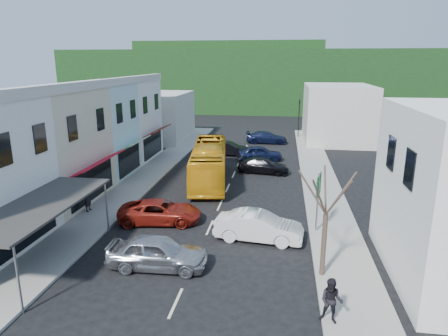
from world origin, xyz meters
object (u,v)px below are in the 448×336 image
at_px(car_silver, 157,255).
at_px(car_red, 160,212).
at_px(car_white, 259,229).
at_px(direction_sign, 318,204).
at_px(bus, 209,163).
at_px(street_tree, 326,214).
at_px(pedestrian_left, 88,199).
at_px(pedestrian_right, 331,303).
at_px(traffic_signal, 299,118).

height_order(car_silver, car_red, same).
height_order(car_white, direction_sign, direction_sign).
bearing_deg(bus, street_tree, -69.10).
xyz_separation_m(pedestrian_left, pedestrian_right, (14.80, -9.78, 0.00)).
bearing_deg(pedestrian_right, car_silver, 174.09).
distance_m(direction_sign, traffic_signal, 30.89).
height_order(car_white, car_red, same).
bearing_deg(street_tree, car_silver, -178.02).
bearing_deg(car_red, direction_sign, -98.50).
xyz_separation_m(car_red, traffic_signal, (9.53, 30.69, 1.86)).
height_order(direction_sign, street_tree, street_tree).
relative_size(pedestrian_right, traffic_signal, 0.33).
xyz_separation_m(car_white, street_tree, (3.23, -3.62, 2.48)).
relative_size(car_white, direction_sign, 1.19).
bearing_deg(pedestrian_right, car_red, 153.80).
bearing_deg(car_red, car_white, -112.26).
relative_size(car_silver, car_red, 0.96).
distance_m(pedestrian_left, street_tree, 16.18).
relative_size(bus, pedestrian_right, 6.82).
relative_size(street_tree, traffic_signal, 1.24).
bearing_deg(car_silver, car_white, -52.32).
relative_size(bus, car_silver, 2.64).
height_order(car_red, direction_sign, direction_sign).
distance_m(bus, pedestrian_right, 20.09).
xyz_separation_m(car_silver, pedestrian_left, (-6.84, 6.44, 0.30)).
distance_m(car_silver, traffic_signal, 37.17).
bearing_deg(car_white, street_tree, -132.19).
height_order(bus, street_tree, street_tree).
xyz_separation_m(pedestrian_right, street_tree, (0.00, 3.62, 2.18)).
bearing_deg(street_tree, car_white, 131.69).
relative_size(car_white, pedestrian_right, 2.59).
distance_m(bus, pedestrian_left, 10.88).
height_order(car_red, pedestrian_right, pedestrian_right).
height_order(car_silver, pedestrian_right, pedestrian_right).
height_order(car_red, pedestrian_left, pedestrian_left).
bearing_deg(direction_sign, car_red, -168.69).
height_order(car_white, pedestrian_left, pedestrian_left).
bearing_deg(car_white, pedestrian_right, -149.85).
bearing_deg(bus, car_silver, -97.32).
bearing_deg(pedestrian_left, street_tree, -109.86).
bearing_deg(pedestrian_right, bus, 130.73).
relative_size(bus, car_red, 2.52).
distance_m(car_white, street_tree, 5.45).
height_order(car_silver, car_white, same).
distance_m(car_white, traffic_signal, 32.58).
distance_m(pedestrian_left, direction_sign, 14.96).
relative_size(bus, direction_sign, 3.15).
distance_m(pedestrian_right, street_tree, 4.22).
bearing_deg(pedestrian_left, car_white, -99.62).
bearing_deg(car_red, pedestrian_left, 73.26).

